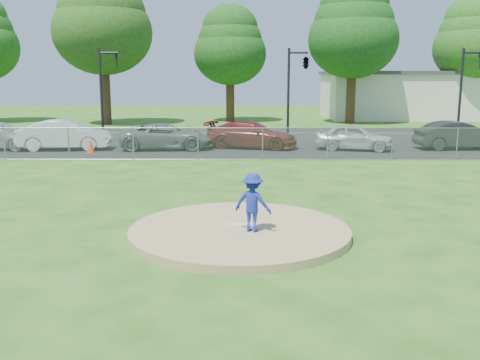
# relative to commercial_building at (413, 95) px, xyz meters

# --- Properties ---
(ground) EXTENTS (120.00, 120.00, 0.00)m
(ground) POSITION_rel_commercial_building_xyz_m (-16.00, -28.00, -2.16)
(ground) COLOR #235312
(ground) RESTS_ON ground
(pitchers_mound) EXTENTS (5.40, 5.40, 0.20)m
(pitchers_mound) POSITION_rel_commercial_building_xyz_m (-16.00, -38.00, -2.06)
(pitchers_mound) COLOR #A38859
(pitchers_mound) RESTS_ON ground
(pitching_rubber) EXTENTS (0.60, 0.15, 0.04)m
(pitching_rubber) POSITION_rel_commercial_building_xyz_m (-16.00, -37.80, -1.94)
(pitching_rubber) COLOR white
(pitching_rubber) RESTS_ON pitchers_mound
(chain_link_fence) EXTENTS (40.00, 0.06, 1.50)m
(chain_link_fence) POSITION_rel_commercial_building_xyz_m (-16.00, -26.00, -1.41)
(chain_link_fence) COLOR gray
(chain_link_fence) RESTS_ON ground
(parking_lot) EXTENTS (50.00, 8.00, 0.01)m
(parking_lot) POSITION_rel_commercial_building_xyz_m (-16.00, -21.50, -2.15)
(parking_lot) COLOR black
(parking_lot) RESTS_ON ground
(street) EXTENTS (60.00, 7.00, 0.01)m
(street) POSITION_rel_commercial_building_xyz_m (-16.00, -14.00, -2.16)
(street) COLOR black
(street) RESTS_ON ground
(commercial_building) EXTENTS (16.40, 9.40, 4.30)m
(commercial_building) POSITION_rel_commercial_building_xyz_m (0.00, 0.00, 0.00)
(commercial_building) COLOR beige
(commercial_building) RESTS_ON ground
(tree_left) EXTENTS (7.84, 7.84, 12.53)m
(tree_left) POSITION_rel_commercial_building_xyz_m (-27.00, -7.00, 6.08)
(tree_left) COLOR #3D2616
(tree_left) RESTS_ON ground
(tree_center) EXTENTS (6.16, 6.16, 9.84)m
(tree_center) POSITION_rel_commercial_building_xyz_m (-17.00, -4.00, 4.31)
(tree_center) COLOR #3A2515
(tree_center) RESTS_ON ground
(tree_right) EXTENTS (7.28, 7.28, 11.63)m
(tree_right) POSITION_rel_commercial_building_xyz_m (-7.00, -6.00, 5.49)
(tree_right) COLOR #3C2716
(tree_right) RESTS_ON ground
(tree_far_right) EXTENTS (6.72, 6.72, 10.74)m
(tree_far_right) POSITION_rel_commercial_building_xyz_m (4.00, -3.00, 4.90)
(tree_far_right) COLOR #372714
(tree_far_right) RESTS_ON ground
(traffic_signal_left) EXTENTS (1.28, 0.20, 5.60)m
(traffic_signal_left) POSITION_rel_commercial_building_xyz_m (-24.76, -16.00, 1.20)
(traffic_signal_left) COLOR black
(traffic_signal_left) RESTS_ON ground
(traffic_signal_center) EXTENTS (1.42, 2.48, 5.60)m
(traffic_signal_center) POSITION_rel_commercial_building_xyz_m (-12.03, -16.00, 2.45)
(traffic_signal_center) COLOR black
(traffic_signal_center) RESTS_ON ground
(traffic_signal_right) EXTENTS (1.28, 0.20, 5.60)m
(traffic_signal_right) POSITION_rel_commercial_building_xyz_m (-1.76, -16.00, 1.20)
(traffic_signal_right) COLOR black
(traffic_signal_right) RESTS_ON ground
(pitcher) EXTENTS (1.03, 0.82, 1.40)m
(pitcher) POSITION_rel_commercial_building_xyz_m (-15.69, -38.28, -1.26)
(pitcher) COLOR #1B2898
(pitcher) RESTS_ON pitchers_mound
(traffic_cone) EXTENTS (0.38, 0.38, 0.74)m
(traffic_cone) POSITION_rel_commercial_building_xyz_m (-23.65, -23.69, -1.78)
(traffic_cone) COLOR #F04F0C
(traffic_cone) RESTS_ON parking_lot
(parked_car_white) EXTENTS (4.89, 2.12, 1.57)m
(parked_car_white) POSITION_rel_commercial_building_xyz_m (-25.33, -22.52, -1.37)
(parked_car_white) COLOR white
(parked_car_white) RESTS_ON parking_lot
(parked_car_gray) EXTENTS (5.04, 2.61, 1.36)m
(parked_car_gray) POSITION_rel_commercial_building_xyz_m (-20.01, -22.27, -1.47)
(parked_car_gray) COLOR slate
(parked_car_gray) RESTS_ON parking_lot
(parked_car_darkred) EXTENTS (5.31, 3.24, 1.44)m
(parked_car_darkred) POSITION_rel_commercial_building_xyz_m (-15.45, -21.74, -1.43)
(parked_car_darkred) COLOR maroon
(parked_car_darkred) RESTS_ON parking_lot
(parked_car_pearl) EXTENTS (4.27, 2.53, 1.36)m
(parked_car_pearl) POSITION_rel_commercial_building_xyz_m (-10.05, -22.57, -1.47)
(parked_car_pearl) COLOR silver
(parked_car_pearl) RESTS_ON parking_lot
(parked_car_charcoal) EXTENTS (4.57, 1.79, 1.48)m
(parked_car_charcoal) POSITION_rel_commercial_building_xyz_m (-4.41, -22.19, -1.41)
(parked_car_charcoal) COLOR #242426
(parked_car_charcoal) RESTS_ON parking_lot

